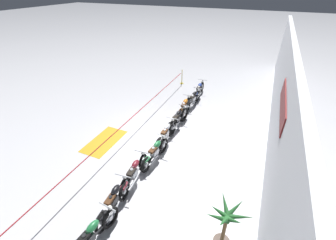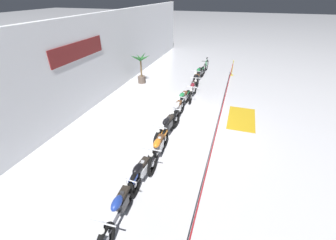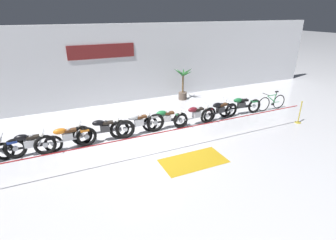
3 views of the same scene
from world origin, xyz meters
name	(u,v)px [view 2 (image 2 of 3)]	position (x,y,z in m)	size (l,w,h in m)	color
ground_plane	(190,122)	(0.00, 0.00, 0.00)	(120.00, 120.00, 0.00)	silver
back_wall	(84,66)	(0.00, 5.12, 2.10)	(28.00, 0.29, 4.20)	white
motorcycle_blue_0	(121,207)	(-5.32, 0.55, 0.47)	(2.44, 0.62, 0.96)	black
motorcycle_black_1	(141,172)	(-4.05, 0.58, 0.45)	(2.24, 0.62, 0.91)	black
motorcycle_orange_2	(159,148)	(-2.80, 0.48, 0.48)	(2.21, 0.62, 0.96)	black
motorcycle_black_3	(168,127)	(-1.40, 0.60, 0.48)	(2.47, 0.62, 0.98)	black
motorcycle_silver_4	(178,111)	(0.00, 0.60, 0.49)	(2.38, 0.62, 0.98)	black
motorcycle_green_5	(183,100)	(1.28, 0.68, 0.46)	(2.07, 0.62, 0.91)	black
motorcycle_maroon_6	(193,89)	(2.69, 0.50, 0.46)	(2.27, 0.62, 0.93)	black
motorcycle_black_7	(197,81)	(4.00, 0.54, 0.46)	(2.16, 0.62, 0.93)	black
motorcycle_green_8	(199,74)	(5.32, 0.67, 0.47)	(2.38, 0.62, 0.93)	black
bicycle	(206,67)	(7.27, 0.55, 0.40)	(1.77, 0.48, 0.98)	black
potted_palm_left_of_row	(141,68)	(3.89, 4.04, 0.95)	(1.18, 1.17, 1.87)	brown
stanchion_far_left	(217,130)	(-1.51, -1.29, 0.77)	(14.07, 0.28, 1.05)	gold
stanchion_mid_left	(232,70)	(7.13, -1.29, 0.36)	(0.28, 0.28, 1.05)	gold
floor_banner	(241,118)	(1.06, -2.18, 0.00)	(2.27, 1.20, 0.01)	#B78E19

